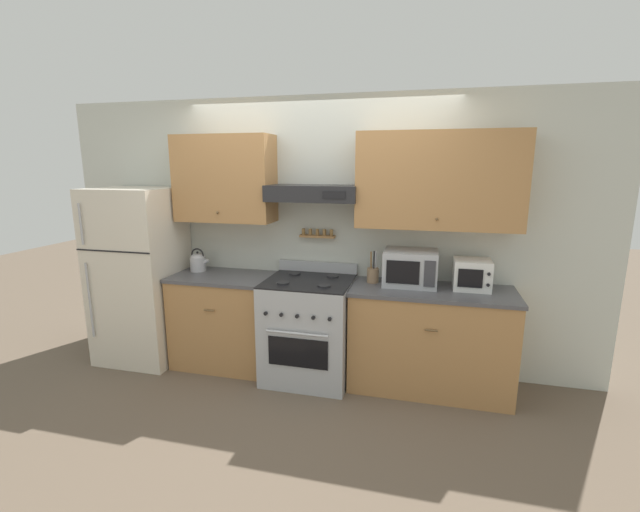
{
  "coord_description": "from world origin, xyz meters",
  "views": [
    {
      "loc": [
        1.0,
        -3.29,
        1.93
      ],
      "look_at": [
        0.1,
        0.25,
        1.15
      ],
      "focal_mm": 24.0,
      "sensor_mm": 36.0,
      "label": 1
    }
  ],
  "objects": [
    {
      "name": "utensil_crock",
      "position": [
        0.55,
        0.41,
        0.97
      ],
      "size": [
        0.11,
        0.11,
        0.28
      ],
      "color": "#8E7051",
      "rests_on": "counter_right"
    },
    {
      "name": "counter_left",
      "position": [
        -0.87,
        0.31,
        0.45
      ],
      "size": [
        0.96,
        0.61,
        0.9
      ],
      "color": "#AD7A47",
      "rests_on": "ground_plane"
    },
    {
      "name": "refrigerator",
      "position": [
        -1.74,
        0.25,
        0.86
      ],
      "size": [
        0.77,
        0.71,
        1.72
      ],
      "color": "beige",
      "rests_on": "ground_plane"
    },
    {
      "name": "tea_kettle",
      "position": [
        -1.18,
        0.41,
        0.99
      ],
      "size": [
        0.2,
        0.15,
        0.23
      ],
      "color": "#B7B7BC",
      "rests_on": "counter_left"
    },
    {
      "name": "ground_plane",
      "position": [
        0.0,
        0.0,
        0.0
      ],
      "size": [
        16.0,
        16.0,
        0.0
      ],
      "primitive_type": "plane",
      "color": "brown"
    },
    {
      "name": "microwave",
      "position": [
        0.88,
        0.43,
        1.05
      ],
      "size": [
        0.46,
        0.4,
        0.31
      ],
      "color": "#ADAFB5",
      "rests_on": "counter_right"
    },
    {
      "name": "toaster_oven",
      "position": [
        1.39,
        0.41,
        1.03
      ],
      "size": [
        0.3,
        0.3,
        0.25
      ],
      "color": "white",
      "rests_on": "counter_right"
    },
    {
      "name": "stove_range",
      "position": [
        0.0,
        0.25,
        0.47
      ],
      "size": [
        0.77,
        0.73,
        1.02
      ],
      "color": "#ADAFB5",
      "rests_on": "ground_plane"
    },
    {
      "name": "wall_back",
      "position": [
        0.1,
        0.56,
        1.47
      ],
      "size": [
        5.2,
        0.46,
        2.55
      ],
      "color": "silver",
      "rests_on": "ground_plane"
    },
    {
      "name": "counter_right",
      "position": [
        1.07,
        0.31,
        0.45
      ],
      "size": [
        1.38,
        0.61,
        0.9
      ],
      "color": "#AD7A47",
      "rests_on": "ground_plane"
    }
  ]
}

